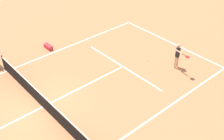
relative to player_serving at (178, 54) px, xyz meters
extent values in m
plane|color=#D37A4C|center=(2.37, 8.53, -1.03)|extent=(60.00, 60.00, 0.00)
cube|color=white|center=(2.37, -2.32, -1.03)|extent=(9.05, 0.10, 0.01)
cube|color=white|center=(6.89, 8.53, -1.03)|extent=(0.10, 21.71, 0.01)
cube|color=white|center=(2.37, 2.56, -1.03)|extent=(6.78, 0.10, 0.01)
cube|color=white|center=(2.37, 8.53, -1.03)|extent=(0.10, 11.94, 0.01)
cylinder|color=#4C4C51|center=(7.19, 8.53, -0.50)|extent=(0.10, 0.10, 1.07)
cube|color=black|center=(2.37, 8.53, -0.58)|extent=(9.65, 0.03, 0.91)
cube|color=white|center=(2.37, 8.53, -0.10)|extent=(9.65, 0.04, 0.06)
cylinder|color=#D8A884|center=(0.04, -0.11, -0.63)|extent=(0.12, 0.12, 0.80)
cylinder|color=#D8A884|center=(0.06, 0.08, -0.63)|extent=(0.12, 0.12, 0.80)
cylinder|color=black|center=(0.05, -0.01, 0.09)|extent=(0.28, 0.28, 0.63)
sphere|color=#D8A884|center=(0.05, -0.01, 0.58)|extent=(0.23, 0.23, 0.23)
cylinder|color=#D8A884|center=(0.02, -0.20, 0.12)|extent=(0.09, 0.09, 0.56)
cylinder|color=#D8A884|center=(-0.20, 0.21, 0.33)|extent=(0.57, 0.17, 0.09)
cylinder|color=black|center=(-0.61, 0.26, 0.33)|extent=(0.26, 0.07, 0.04)
ellipsoid|color=red|center=(-0.89, 0.30, 0.33)|extent=(0.36, 0.32, 0.04)
sphere|color=#CCE033|center=(1.74, 0.83, -1.00)|extent=(0.07, 0.07, 0.07)
cube|color=red|center=(7.60, 5.03, -0.88)|extent=(0.76, 0.32, 0.30)
camera|label=1|loc=(-9.04, 13.48, 9.72)|focal=46.56mm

